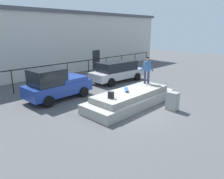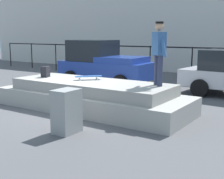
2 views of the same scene
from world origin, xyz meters
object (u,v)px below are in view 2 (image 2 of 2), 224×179
(skateboarder, at_px, (159,49))
(backpack, at_px, (45,72))
(utility_box, at_px, (67,111))
(car_blue_pickup_near, at_px, (103,63))
(skateboard, at_px, (88,77))

(skateboarder, height_order, backpack, skateboarder)
(backpack, bearing_deg, utility_box, -146.13)
(car_blue_pickup_near, relative_size, utility_box, 4.18)
(skateboard, relative_size, car_blue_pickup_near, 0.17)
(backpack, bearing_deg, car_blue_pickup_near, -10.94)
(backpack, xyz_separation_m, car_blue_pickup_near, (-0.63, 4.09, -0.06))
(skateboarder, relative_size, car_blue_pickup_near, 0.41)
(car_blue_pickup_near, bearing_deg, skateboard, -60.48)
(skateboard, xyz_separation_m, utility_box, (1.15, -2.26, -0.45))
(skateboarder, bearing_deg, car_blue_pickup_near, 140.35)
(skateboard, bearing_deg, skateboarder, 4.93)
(backpack, bearing_deg, skateboard, -99.26)
(skateboarder, distance_m, utility_box, 2.98)
(skateboard, bearing_deg, backpack, -169.63)
(car_blue_pickup_near, xyz_separation_m, utility_box, (3.30, -6.07, -0.46))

